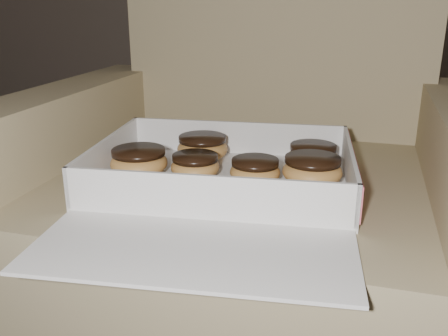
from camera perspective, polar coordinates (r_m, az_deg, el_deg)
name	(u,v)px	position (r m, az deg, el deg)	size (l,w,h in m)	color
armchair	(250,217)	(0.99, 2.95, -5.65)	(0.84, 0.71, 0.87)	tan
bakery_box	(222,186)	(0.79, -0.28, -2.02)	(0.46, 0.52, 0.07)	white
donut_a	(255,171)	(0.80, 3.57, -0.29)	(0.08, 0.08, 0.04)	#DDA04D
donut_b	(313,156)	(0.89, 10.10, 1.40)	(0.09, 0.09, 0.04)	#DDA04D
donut_c	(202,147)	(0.92, -2.47, 2.38)	(0.09, 0.09, 0.05)	#DDA04D
donut_d	(195,166)	(0.83, -3.32, 0.28)	(0.08, 0.08, 0.04)	#DDA04D
donut_e	(139,162)	(0.85, -9.69, 0.74)	(0.10, 0.10, 0.05)	#DDA04D
donut_f	(312,170)	(0.81, 10.05, -0.23)	(0.10, 0.10, 0.05)	#DDA04D
crumb_a	(294,189)	(0.79, 7.98, -2.43)	(0.01, 0.01, 0.00)	black
crumb_b	(153,178)	(0.83, -8.17, -1.18)	(0.01, 0.01, 0.00)	black
crumb_c	(137,182)	(0.82, -9.94, -1.59)	(0.01, 0.01, 0.00)	black
crumb_d	(185,198)	(0.75, -4.47, -3.38)	(0.01, 0.01, 0.00)	black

